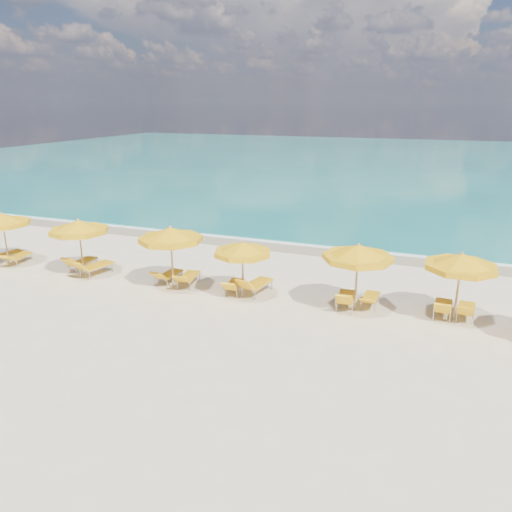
% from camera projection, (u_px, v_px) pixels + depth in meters
% --- Properties ---
extents(ground_plane, '(120.00, 120.00, 0.00)m').
position_uv_depth(ground_plane, '(243.00, 296.00, 19.70)').
color(ground_plane, beige).
extents(ocean, '(120.00, 80.00, 0.30)m').
position_uv_depth(ocean, '(386.00, 162.00, 62.59)').
color(ocean, '#12675F').
rests_on(ocean, ground).
extents(wet_sand_band, '(120.00, 2.60, 0.01)m').
position_uv_depth(wet_sand_band, '(295.00, 247.00, 26.32)').
color(wet_sand_band, tan).
rests_on(wet_sand_band, ground).
extents(foam_line, '(120.00, 1.20, 0.03)m').
position_uv_depth(foam_line, '(299.00, 243.00, 27.03)').
color(foam_line, white).
rests_on(foam_line, ground).
extents(whitecap_near, '(14.00, 0.36, 0.05)m').
position_uv_depth(whitecap_near, '(254.00, 205.00, 36.91)').
color(whitecap_near, white).
rests_on(whitecap_near, ground).
extents(whitecap_far, '(18.00, 0.30, 0.05)m').
position_uv_depth(whitecap_far, '(456.00, 200.00, 38.46)').
color(whitecap_far, white).
rests_on(whitecap_far, ground).
extents(umbrella_0, '(2.95, 2.95, 2.49)m').
position_uv_depth(umbrella_0, '(2.00, 220.00, 22.93)').
color(umbrella_0, tan).
rests_on(umbrella_0, ground).
extents(umbrella_1, '(2.81, 2.81, 2.55)m').
position_uv_depth(umbrella_1, '(79.00, 227.00, 21.41)').
color(umbrella_1, tan).
rests_on(umbrella_1, ground).
extents(umbrella_2, '(3.04, 3.04, 2.63)m').
position_uv_depth(umbrella_2, '(171.00, 235.00, 19.86)').
color(umbrella_2, tan).
rests_on(umbrella_2, ground).
extents(umbrella_3, '(2.40, 2.40, 2.29)m').
position_uv_depth(umbrella_3, '(243.00, 249.00, 19.02)').
color(umbrella_3, tan).
rests_on(umbrella_3, ground).
extents(umbrella_4, '(2.85, 2.85, 2.57)m').
position_uv_depth(umbrella_4, '(358.00, 253.00, 17.68)').
color(umbrella_4, tan).
rests_on(umbrella_4, ground).
extents(umbrella_5, '(3.22, 3.22, 2.50)m').
position_uv_depth(umbrella_5, '(461.00, 262.00, 16.90)').
color(umbrella_5, tan).
rests_on(umbrella_5, ground).
extents(lounger_0_left, '(0.80, 1.77, 0.66)m').
position_uv_depth(lounger_0_left, '(8.00, 256.00, 23.97)').
color(lounger_0_left, '#A5A8AD').
rests_on(lounger_0_left, ground).
extents(lounger_0_right, '(0.83, 1.79, 0.70)m').
position_uv_depth(lounger_0_right, '(19.00, 259.00, 23.53)').
color(lounger_0_right, '#A5A8AD').
rests_on(lounger_0_right, ground).
extents(lounger_1_left, '(0.71, 1.84, 0.90)m').
position_uv_depth(lounger_1_left, '(82.00, 265.00, 22.59)').
color(lounger_1_left, '#A5A8AD').
rests_on(lounger_1_left, ground).
extents(lounger_1_right, '(1.02, 2.01, 0.93)m').
position_uv_depth(lounger_1_right, '(96.00, 270.00, 21.97)').
color(lounger_1_right, '#A5A8AD').
rests_on(lounger_1_right, ground).
extents(lounger_2_left, '(0.67, 1.73, 0.78)m').
position_uv_depth(lounger_2_left, '(169.00, 278.00, 21.07)').
color(lounger_2_left, '#A5A8AD').
rests_on(lounger_2_left, ground).
extents(lounger_2_right, '(0.88, 1.91, 0.80)m').
position_uv_depth(lounger_2_right, '(188.00, 280.00, 20.72)').
color(lounger_2_right, '#A5A8AD').
rests_on(lounger_2_right, ground).
extents(lounger_3_left, '(0.79, 1.73, 0.79)m').
position_uv_depth(lounger_3_left, '(234.00, 288.00, 19.91)').
color(lounger_3_left, '#A5A8AD').
rests_on(lounger_3_left, ground).
extents(lounger_3_right, '(1.00, 2.00, 0.94)m').
position_uv_depth(lounger_3_right, '(257.00, 288.00, 19.82)').
color(lounger_3_right, '#A5A8AD').
rests_on(lounger_3_right, ground).
extents(lounger_4_left, '(0.77, 1.86, 0.90)m').
position_uv_depth(lounger_4_left, '(346.00, 301.00, 18.52)').
color(lounger_4_left, '#A5A8AD').
rests_on(lounger_4_left, ground).
extents(lounger_4_right, '(0.59, 1.68, 0.67)m').
position_uv_depth(lounger_4_right, '(370.00, 301.00, 18.65)').
color(lounger_4_right, '#A5A8AD').
rests_on(lounger_4_right, ground).
extents(lounger_5_left, '(0.67, 1.75, 0.86)m').
position_uv_depth(lounger_5_left, '(443.00, 310.00, 17.77)').
color(lounger_5_left, '#A5A8AD').
rests_on(lounger_5_left, ground).
extents(lounger_5_right, '(0.70, 1.69, 0.79)m').
position_uv_depth(lounger_5_right, '(466.00, 313.00, 17.60)').
color(lounger_5_right, '#A5A8AD').
rests_on(lounger_5_right, ground).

